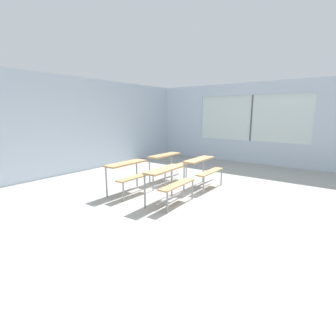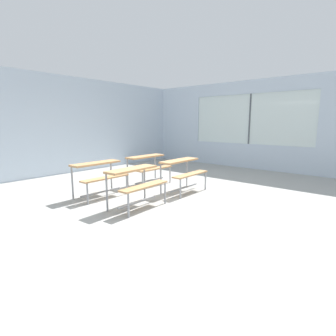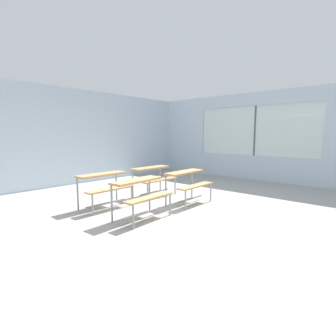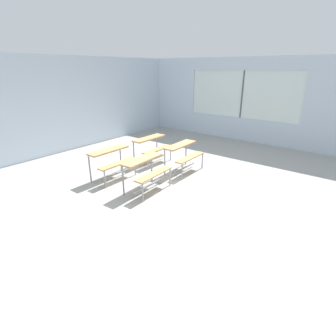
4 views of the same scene
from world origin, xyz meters
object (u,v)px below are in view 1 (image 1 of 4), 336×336
desk_bench_r0c0 (169,177)px  desk_bench_r1c0 (130,170)px  desk_bench_r0c1 (203,166)px  desk_bench_r1c1 (168,161)px

desk_bench_r0c0 → desk_bench_r1c0: size_ratio=1.03×
desk_bench_r0c0 → desk_bench_r0c1: same height
desk_bench_r1c0 → desk_bench_r1c1: same height
desk_bench_r0c1 → desk_bench_r1c1: same height
desk_bench_r1c0 → desk_bench_r1c1: 1.50m
desk_bench_r1c1 → desk_bench_r0c0: bearing=-141.7°
desk_bench_r1c0 → desk_bench_r1c1: (1.50, -0.00, 0.00)m
desk_bench_r0c0 → desk_bench_r1c0: 1.14m
desk_bench_r1c0 → desk_bench_r0c1: bearing=-37.3°
desk_bench_r0c1 → desk_bench_r1c0: 1.87m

